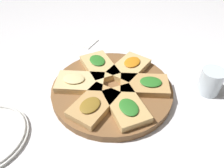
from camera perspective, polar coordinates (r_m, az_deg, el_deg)
ground_plane at (r=0.75m, az=-0.00°, el=-2.13°), size 3.00×3.00×0.00m
serving_board at (r=0.74m, az=-0.00°, el=-1.41°), size 0.41×0.41×0.03m
focaccia_slice_0 at (r=0.65m, az=3.64°, el=-5.77°), size 0.18×0.17×0.03m
focaccia_slice_1 at (r=0.73m, az=8.57°, el=-0.21°), size 0.18×0.16×0.03m
focaccia_slice_2 at (r=0.80m, az=4.54°, el=4.30°), size 0.11×0.17×0.03m
focaccia_slice_3 at (r=0.80m, az=-3.34°, el=4.72°), size 0.18×0.17×0.03m
focaccia_slice_4 at (r=0.74m, az=-8.44°, el=0.48°), size 0.18×0.16×0.03m
focaccia_slice_5 at (r=0.66m, az=-5.07°, el=-5.20°), size 0.10×0.16×0.03m
water_glass at (r=0.80m, az=24.37°, el=0.57°), size 0.07×0.07×0.09m
napkin_stack at (r=1.03m, az=-7.40°, el=11.05°), size 0.11×0.09×0.01m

